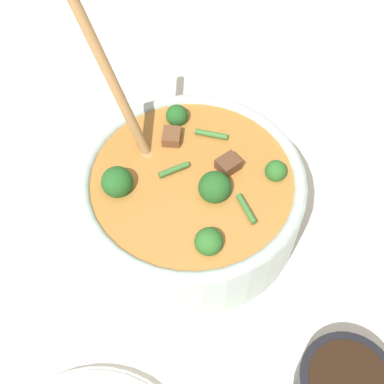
# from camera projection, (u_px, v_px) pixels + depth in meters

# --- Properties ---
(ground_plane) EXTENTS (4.00, 4.00, 0.00)m
(ground_plane) POSITION_uv_depth(u_px,v_px,m) (192.00, 218.00, 0.70)
(ground_plane) COLOR silver
(stew_bowl) EXTENTS (0.28, 0.27, 0.28)m
(stew_bowl) POSITION_uv_depth(u_px,v_px,m) (192.00, 195.00, 0.66)
(stew_bowl) COLOR #B2C6BC
(stew_bowl) RESTS_ON ground_plane
(condiment_bowl) EXTENTS (0.10, 0.10, 0.04)m
(condiment_bowl) POSITION_uv_depth(u_px,v_px,m) (345.00, 384.00, 0.56)
(condiment_bowl) COLOR black
(condiment_bowl) RESTS_ON ground_plane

